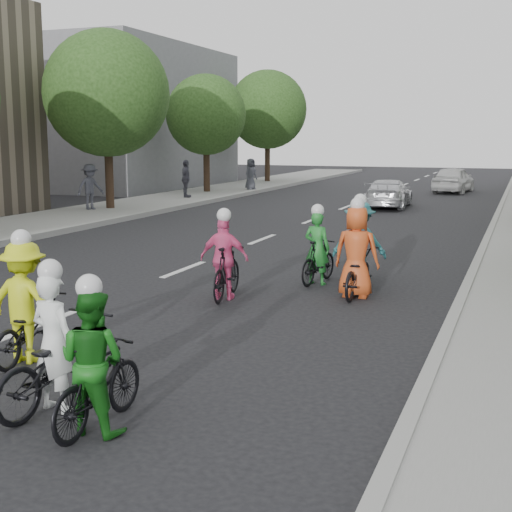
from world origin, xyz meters
The scene contains 20 objects.
ground centered at (0.00, 0.00, 0.00)m, with size 120.00×120.00×0.00m, color black.
sidewalk_left centered at (-8.00, 10.00, 0.07)m, with size 4.00×80.00×0.15m, color gray.
curb_left centered at (-6.05, 10.00, 0.09)m, with size 0.18×80.00×0.18m, color #999993.
curb_right centered at (6.05, 10.00, 0.09)m, with size 0.18×80.00×0.18m, color #999993.
bldg_sw centered at (-16.00, 28.00, 4.00)m, with size 10.00×14.00×8.00m, color slate.
tree_l_3 centered at (-8.20, 15.00, 4.52)m, with size 4.80×4.80×6.93m.
tree_l_4 centered at (-8.20, 24.00, 3.96)m, with size 4.00×4.00×5.97m.
tree_l_5 centered at (-8.20, 33.00, 4.52)m, with size 4.80×4.80×6.93m.
cyclist_0 centered at (2.00, 2.71, 0.61)m, with size 0.92×1.67×1.66m.
cyclist_1 centered at (1.00, -1.53, 0.65)m, with size 1.07×1.62×1.75m.
cyclist_2 centered at (4.17, 3.73, 0.64)m, with size 0.83×1.67×1.83m.
cyclist_3 centered at (3.18, 4.61, 0.56)m, with size 0.66×1.52×1.61m.
cyclist_4 centered at (3.09, -3.13, 0.60)m, with size 0.73×1.52×1.61m.
cyclist_5 centered at (2.38, -2.76, 0.55)m, with size 0.92×1.93×1.66m.
cyclist_6 centered at (3.95, 4.92, 0.70)m, with size 1.12×1.62×1.80m.
follow_car_lead centered at (1.67, 20.44, 0.58)m, with size 1.63×4.02×1.17m, color silver.
follow_car_trail centered at (3.37, 29.57, 0.69)m, with size 1.62×4.02×1.37m, color silver.
spectator_0 centered at (-8.56, 14.20, 1.01)m, with size 1.11×0.64×1.73m, color #4A4A56.
spectator_1 centered at (-7.57, 20.37, 1.00)m, with size 1.00×0.42×1.71m, color #52515F.
spectator_2 centered at (-6.60, 26.03, 0.96)m, with size 0.79×0.51×1.61m, color #474853.
Camera 1 is at (7.01, -8.91, 2.92)m, focal length 50.00 mm.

